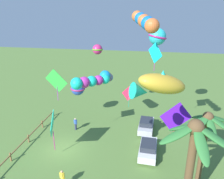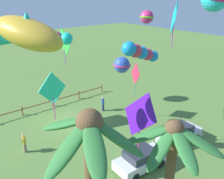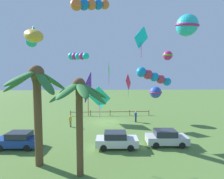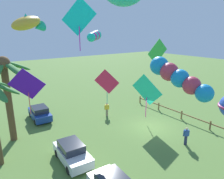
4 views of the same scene
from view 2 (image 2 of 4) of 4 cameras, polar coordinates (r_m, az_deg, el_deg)
ground_plane at (r=24.39m, az=-10.02°, el=-7.52°), size 120.00×120.00×0.00m
palm_tree_0 at (r=11.67m, az=13.60°, el=-13.40°), size 3.97×4.15×6.62m
palm_tree_1 at (r=10.41m, az=-5.05°, el=-14.39°), size 4.35×4.92×7.52m
rail_fence at (r=27.88m, az=-13.40°, el=-2.61°), size 13.47×0.12×0.95m
parked_car_0 at (r=21.66m, az=15.12°, el=-9.65°), size 3.99×1.91×1.51m
parked_car_2 at (r=18.25m, az=6.57°, el=-15.41°), size 3.98×1.90×1.51m
spectator_0 at (r=26.06m, az=-2.07°, el=-3.23°), size 0.39×0.49×1.59m
spectator_1 at (r=20.76m, az=-19.31°, el=-11.43°), size 0.38×0.50×1.59m
kite_tube_0 at (r=16.29m, az=-15.26°, el=11.44°), size 2.67×2.54×0.99m
kite_tube_1 at (r=22.32m, az=6.38°, el=8.43°), size 4.41×1.34×2.31m
kite_ball_2 at (r=24.80m, az=7.92°, el=16.04°), size 1.76×1.75×1.25m
kite_ball_3 at (r=27.05m, az=2.27°, el=5.62°), size 2.28×2.29×1.74m
kite_diamond_4 at (r=22.11m, az=-10.84°, el=10.46°), size 0.22×2.34×3.27m
kite_fish_6 at (r=10.43m, az=-19.32°, el=11.85°), size 2.81×3.73×1.81m
kite_diamond_8 at (r=16.37m, az=13.92°, el=15.52°), size 1.55×1.33×2.79m
kite_diamond_9 at (r=12.93m, az=6.33°, el=-5.89°), size 0.57×2.54×3.52m
kite_diamond_10 at (r=18.10m, az=5.34°, el=3.45°), size 0.78×1.57×2.42m
kite_diamond_11 at (r=22.80m, az=-13.33°, el=0.03°), size 3.21×1.20×4.71m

